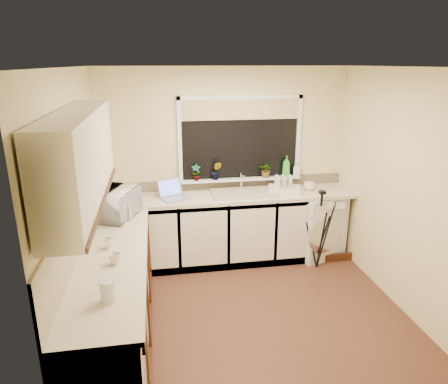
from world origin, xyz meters
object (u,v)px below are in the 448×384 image
(dish_rack, at_px, (284,189))
(cup_left, at_px, (115,259))
(glass_jug, at_px, (108,291))
(plant_b, at_px, (216,171))
(steel_jar, at_px, (109,243))
(washing_machine, at_px, (315,224))
(soap_bottle_clear, at_px, (297,169))
(cup_back, at_px, (309,186))
(microwave, at_px, (116,203))
(laptop, at_px, (173,193))
(plant_a, at_px, (196,173))
(kettle, at_px, (121,212))
(plant_d, at_px, (266,170))
(soap_bottle_green, at_px, (286,166))
(tripod, at_px, (319,230))

(dish_rack, xyz_separation_m, cup_left, (-1.98, -1.67, 0.02))
(glass_jug, height_order, plant_b, plant_b)
(steel_jar, relative_size, plant_b, 0.42)
(steel_jar, bearing_deg, washing_machine, 28.01)
(cup_left, bearing_deg, soap_bottle_clear, 40.11)
(soap_bottle_clear, bearing_deg, cup_left, -139.89)
(washing_machine, xyz_separation_m, cup_back, (-0.11, 0.02, 0.53))
(dish_rack, distance_m, microwave, 2.13)
(dish_rack, bearing_deg, laptop, -163.02)
(washing_machine, height_order, microwave, microwave)
(washing_machine, bearing_deg, plant_a, 154.82)
(kettle, bearing_deg, plant_d, 26.24)
(plant_d, relative_size, soap_bottle_green, 0.74)
(dish_rack, relative_size, glass_jug, 2.60)
(plant_a, distance_m, cup_back, 1.47)
(plant_b, bearing_deg, cup_left, -121.32)
(steel_jar, bearing_deg, soap_bottle_clear, 34.07)
(microwave, xyz_separation_m, cup_back, (2.39, 0.56, -0.10))
(glass_jug, bearing_deg, plant_a, 70.10)
(microwave, relative_size, soap_bottle_green, 2.01)
(dish_rack, height_order, tripod, tripod)
(glass_jug, xyz_separation_m, plant_a, (0.87, 2.40, 0.18))
(microwave, xyz_separation_m, cup_left, (0.07, -1.11, -0.11))
(washing_machine, distance_m, cup_left, 2.98)
(tripod, distance_m, cup_back, 0.60)
(glass_jug, xyz_separation_m, microwave, (-0.07, 1.66, 0.07))
(steel_jar, relative_size, microwave, 0.18)
(dish_rack, height_order, plant_d, plant_d)
(soap_bottle_green, bearing_deg, washing_machine, -29.78)
(plant_d, bearing_deg, steel_jar, -140.51)
(steel_jar, distance_m, plant_b, 1.97)
(soap_bottle_clear, height_order, cup_left, soap_bottle_clear)
(steel_jar, height_order, plant_a, plant_a)
(laptop, xyz_separation_m, cup_left, (-0.56, -1.65, -0.01))
(dish_rack, distance_m, soap_bottle_clear, 0.37)
(washing_machine, distance_m, microwave, 2.63)
(dish_rack, height_order, steel_jar, steel_jar)
(plant_a, bearing_deg, washing_machine, -7.31)
(dish_rack, relative_size, cup_back, 2.97)
(steel_jar, bearing_deg, kettle, 84.40)
(plant_a, relative_size, plant_d, 1.05)
(glass_jug, xyz_separation_m, soap_bottle_green, (2.06, 2.41, 0.21))
(washing_machine, distance_m, dish_rack, 0.67)
(tripod, height_order, plant_b, plant_b)
(plant_a, height_order, soap_bottle_green, soap_bottle_green)
(washing_machine, xyz_separation_m, glass_jug, (-2.43, -2.20, 0.55))
(plant_d, bearing_deg, glass_jug, -126.66)
(microwave, bearing_deg, kettle, -137.62)
(washing_machine, height_order, plant_b, plant_b)
(soap_bottle_green, bearing_deg, plant_d, -178.68)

